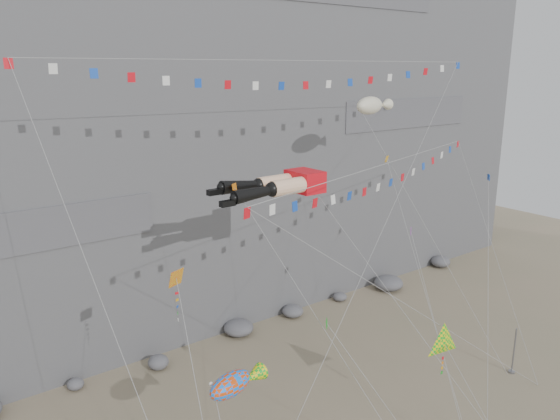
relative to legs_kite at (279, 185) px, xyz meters
name	(u,v)px	position (x,y,z in m)	size (l,w,h in m)	color
cliff	(151,42)	(2.53, 24.30, 9.76)	(80.00, 28.00, 50.00)	slate
talus_boulders	(239,328)	(2.53, 9.30, -14.64)	(60.00, 3.00, 1.20)	slate
anchor_pole_right	(514,351)	(15.91, -8.42, -13.39)	(0.12, 0.12, 3.70)	slate
legs_kite	(279,185)	(0.00, 0.00, 0.00)	(10.65, 17.28, 22.33)	red
flag_banner_upper	(294,61)	(3.26, 2.67, 7.80)	(35.69, 14.07, 30.57)	red
flag_banner_lower	(386,164)	(7.28, -2.45, 0.97)	(28.51, 12.63, 20.03)	red
harlequin_kite	(176,279)	(-9.29, -3.74, -3.03)	(3.13, 10.00, 15.34)	red
fish_windsock	(230,385)	(-7.77, -6.22, -8.42)	(4.49, 6.93, 9.27)	#E3440B
delta_kite	(445,344)	(5.72, -9.36, -9.10)	(2.73, 7.61, 9.43)	yellow
blimp_windsock	(370,106)	(11.10, 2.96, 4.45)	(6.53, 12.86, 23.17)	beige
small_kite_a	(238,193)	(-3.32, -0.28, -0.01)	(4.87, 13.14, 20.34)	orange
small_kite_b	(412,235)	(9.12, -3.58, -4.17)	(5.15, 9.82, 15.23)	purple
small_kite_c	(329,326)	(-1.50, -6.70, -6.80)	(3.64, 7.90, 11.59)	#189C20
small_kite_d	(388,165)	(10.32, 0.02, 0.24)	(6.77, 14.21, 21.79)	orange
small_kite_e	(489,183)	(15.69, -5.07, -0.98)	(10.42, 8.43, 19.27)	#1442B1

